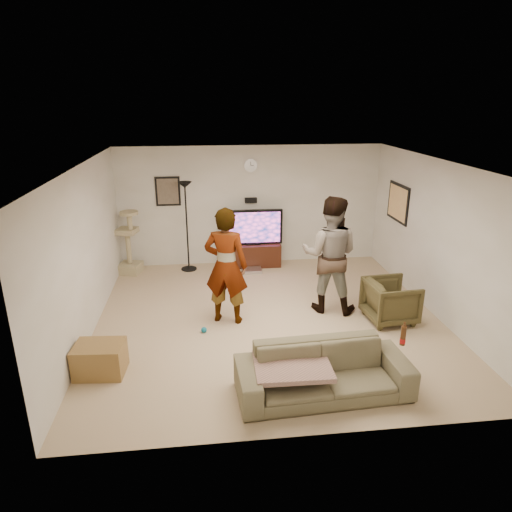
{
  "coord_description": "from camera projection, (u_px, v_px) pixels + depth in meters",
  "views": [
    {
      "loc": [
        -0.99,
        -6.62,
        3.43
      ],
      "look_at": [
        -0.18,
        0.2,
        1.02
      ],
      "focal_mm": 31.98,
      "sensor_mm": 36.0,
      "label": 1
    }
  ],
  "objects": [
    {
      "name": "floor",
      "position": [
        269.0,
        319.0,
        7.45
      ],
      "size": [
        5.5,
        5.5,
        0.02
      ],
      "primitive_type": "cube",
      "color": "tan",
      "rests_on": "ground"
    },
    {
      "name": "ceiling",
      "position": [
        270.0,
        163.0,
        6.61
      ],
      "size": [
        5.5,
        5.5,
        0.02
      ],
      "primitive_type": "cube",
      "color": "white",
      "rests_on": "wall_back"
    },
    {
      "name": "wall_back",
      "position": [
        251.0,
        206.0,
        9.61
      ],
      "size": [
        5.5,
        0.04,
        2.5
      ],
      "primitive_type": "cube",
      "color": "beige",
      "rests_on": "floor"
    },
    {
      "name": "wall_front",
      "position": [
        310.0,
        332.0,
        4.45
      ],
      "size": [
        5.5,
        0.04,
        2.5
      ],
      "primitive_type": "cube",
      "color": "beige",
      "rests_on": "floor"
    },
    {
      "name": "wall_left",
      "position": [
        85.0,
        252.0,
        6.73
      ],
      "size": [
        0.04,
        5.5,
        2.5
      ],
      "primitive_type": "cube",
      "color": "beige",
      "rests_on": "floor"
    },
    {
      "name": "wall_right",
      "position": [
        438.0,
        240.0,
        7.33
      ],
      "size": [
        0.04,
        5.5,
        2.5
      ],
      "primitive_type": "cube",
      "color": "beige",
      "rests_on": "floor"
    },
    {
      "name": "wall_clock",
      "position": [
        251.0,
        165.0,
        9.3
      ],
      "size": [
        0.26,
        0.04,
        0.26
      ],
      "primitive_type": "cylinder",
      "rotation": [
        1.57,
        0.0,
        0.0
      ],
      "color": "white",
      "rests_on": "wall_back"
    },
    {
      "name": "wall_speaker",
      "position": [
        251.0,
        200.0,
        9.51
      ],
      "size": [
        0.25,
        0.1,
        0.1
      ],
      "primitive_type": "cube",
      "color": "black",
      "rests_on": "wall_back"
    },
    {
      "name": "picture_back",
      "position": [
        168.0,
        191.0,
        9.28
      ],
      "size": [
        0.42,
        0.03,
        0.52
      ],
      "primitive_type": "cube",
      "color": "brown",
      "rests_on": "wall_back"
    },
    {
      "name": "picture_right",
      "position": [
        398.0,
        203.0,
        8.75
      ],
      "size": [
        0.03,
        0.78,
        0.62
      ],
      "primitive_type": "cube",
      "color": "#EFB474",
      "rests_on": "wall_right"
    },
    {
      "name": "tv_stand",
      "position": [
        253.0,
        255.0,
        9.71
      ],
      "size": [
        1.16,
        0.45,
        0.48
      ],
      "primitive_type": "cube",
      "color": "black",
      "rests_on": "floor"
    },
    {
      "name": "console_box",
      "position": [
        252.0,
        270.0,
        9.4
      ],
      "size": [
        0.4,
        0.3,
        0.07
      ],
      "primitive_type": "cube",
      "color": "silver",
      "rests_on": "floor"
    },
    {
      "name": "tv",
      "position": [
        253.0,
        227.0,
        9.51
      ],
      "size": [
        1.24,
        0.08,
        0.74
      ],
      "primitive_type": "cube",
      "color": "black",
      "rests_on": "tv_stand"
    },
    {
      "name": "tv_screen",
      "position": [
        253.0,
        228.0,
        9.47
      ],
      "size": [
        1.14,
        0.01,
        0.65
      ],
      "primitive_type": "cube",
      "color": "#FC50AB",
      "rests_on": "tv"
    },
    {
      "name": "floor_lamp",
      "position": [
        187.0,
        227.0,
        9.26
      ],
      "size": [
        0.32,
        0.32,
        1.84
      ],
      "primitive_type": "cylinder",
      "color": "black",
      "rests_on": "floor"
    },
    {
      "name": "cat_tree",
      "position": [
        128.0,
        242.0,
        9.17
      ],
      "size": [
        0.51,
        0.51,
        1.31
      ],
      "primitive_type": "cube",
      "rotation": [
        0.0,
        0.0,
        -0.25
      ],
      "color": "tan",
      "rests_on": "floor"
    },
    {
      "name": "person_left",
      "position": [
        226.0,
        266.0,
        7.07
      ],
      "size": [
        0.78,
        0.62,
        1.87
      ],
      "primitive_type": "imported",
      "rotation": [
        0.0,
        0.0,
        2.85
      ],
      "color": "gray",
      "rests_on": "floor"
    },
    {
      "name": "person_right",
      "position": [
        330.0,
        255.0,
        7.46
      ],
      "size": [
        1.15,
        1.03,
        1.95
      ],
      "primitive_type": "imported",
      "rotation": [
        0.0,
        0.0,
        2.78
      ],
      "color": "#315199",
      "rests_on": "floor"
    },
    {
      "name": "sofa",
      "position": [
        323.0,
        372.0,
        5.47
      ],
      "size": [
        2.12,
        0.92,
        0.61
      ],
      "primitive_type": "imported",
      "rotation": [
        0.0,
        0.0,
        0.05
      ],
      "color": "brown",
      "rests_on": "floor"
    },
    {
      "name": "throw_blanket",
      "position": [
        292.0,
        366.0,
        5.39
      ],
      "size": [
        0.91,
        0.72,
        0.06
      ],
      "primitive_type": "cube",
      "rotation": [
        0.0,
        0.0,
        -0.02
      ],
      "color": "tan",
      "rests_on": "sofa"
    },
    {
      "name": "beer_bottle",
      "position": [
        403.0,
        336.0,
        5.43
      ],
      "size": [
        0.06,
        0.06,
        0.25
      ],
      "primitive_type": "cylinder",
      "color": "#4D2B13",
      "rests_on": "sofa"
    },
    {
      "name": "armchair",
      "position": [
        390.0,
        301.0,
        7.27
      ],
      "size": [
        0.81,
        0.79,
        0.68
      ],
      "primitive_type": "imported",
      "rotation": [
        0.0,
        0.0,
        1.65
      ],
      "color": "#3E381F",
      "rests_on": "floor"
    },
    {
      "name": "side_table",
      "position": [
        100.0,
        359.0,
        5.91
      ],
      "size": [
        0.66,
        0.52,
        0.42
      ],
      "primitive_type": "cube",
      "rotation": [
        0.0,
        0.0,
        -0.08
      ],
      "color": "brown",
      "rests_on": "floor"
    },
    {
      "name": "toy_ball",
      "position": [
        204.0,
        330.0,
        6.99
      ],
      "size": [
        0.09,
        0.09,
        0.09
      ],
      "primitive_type": "sphere",
      "color": "#106A88",
      "rests_on": "floor"
    }
  ]
}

